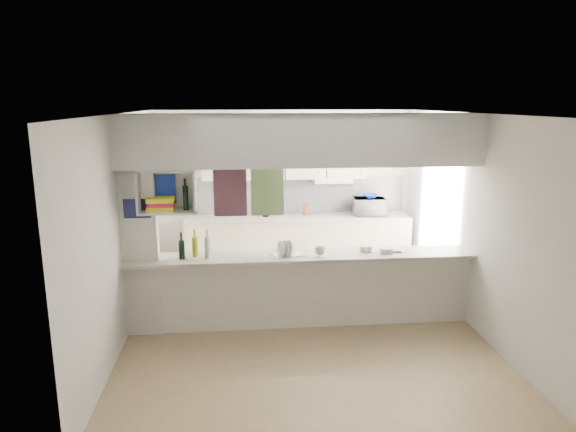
{
  "coord_description": "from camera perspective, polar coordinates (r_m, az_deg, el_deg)",
  "views": [
    {
      "loc": [
        -0.75,
        -5.92,
        2.74
      ],
      "look_at": [
        -0.12,
        0.5,
        1.29
      ],
      "focal_mm": 32.0,
      "sensor_mm": 36.0,
      "label": 1
    }
  ],
  "objects": [
    {
      "name": "floor",
      "position": [
        6.56,
        1.51,
        -12.01
      ],
      "size": [
        4.8,
        4.8,
        0.0
      ],
      "primitive_type": "plane",
      "color": "#9C845A",
      "rests_on": "ground"
    },
    {
      "name": "ceiling",
      "position": [
        5.96,
        1.65,
        11.31
      ],
      "size": [
        4.8,
        4.8,
        0.0
      ],
      "primitive_type": "plane",
      "color": "white",
      "rests_on": "wall_back"
    },
    {
      "name": "wall_back",
      "position": [
        8.47,
        -0.43,
        2.89
      ],
      "size": [
        4.2,
        0.0,
        4.2
      ],
      "primitive_type": "plane",
      "rotation": [
        1.57,
        0.0,
        0.0
      ],
      "color": "silver",
      "rests_on": "floor"
    },
    {
      "name": "wall_left",
      "position": [
        6.24,
        -17.94,
        -1.31
      ],
      "size": [
        0.0,
        4.8,
        4.8
      ],
      "primitive_type": "plane",
      "rotation": [
        1.57,
        0.0,
        1.57
      ],
      "color": "silver",
      "rests_on": "floor"
    },
    {
      "name": "wall_right",
      "position": [
        6.72,
        19.64,
        -0.46
      ],
      "size": [
        0.0,
        4.8,
        4.8
      ],
      "primitive_type": "plane",
      "rotation": [
        1.57,
        0.0,
        -1.57
      ],
      "color": "silver",
      "rests_on": "floor"
    },
    {
      "name": "servery_partition",
      "position": [
        6.04,
        -0.04,
        2.36
      ],
      "size": [
        4.2,
        0.5,
        2.6
      ],
      "color": "silver",
      "rests_on": "floor"
    },
    {
      "name": "cubby_shelf",
      "position": [
        6.0,
        -13.36,
        2.44
      ],
      "size": [
        0.65,
        0.35,
        0.5
      ],
      "color": "white",
      "rests_on": "bulkhead"
    },
    {
      "name": "kitchen_run",
      "position": [
        8.33,
        0.83,
        -0.62
      ],
      "size": [
        3.6,
        0.63,
        2.24
      ],
      "color": "beige",
      "rests_on": "floor"
    },
    {
      "name": "microwave",
      "position": [
        8.46,
        9.02,
        1.06
      ],
      "size": [
        0.52,
        0.37,
        0.28
      ],
      "primitive_type": "imported",
      "rotation": [
        0.0,
        0.0,
        3.09
      ],
      "color": "white",
      "rests_on": "bench_top"
    },
    {
      "name": "bowl",
      "position": [
        8.43,
        9.12,
        2.18
      ],
      "size": [
        0.24,
        0.24,
        0.06
      ],
      "primitive_type": "imported",
      "color": "navy",
      "rests_on": "microwave"
    },
    {
      "name": "dish_rack",
      "position": [
        6.2,
        -0.04,
        -3.66
      ],
      "size": [
        0.43,
        0.38,
        0.2
      ],
      "rotation": [
        0.0,
        0.0,
        0.35
      ],
      "color": "silver",
      "rests_on": "breakfast_bar"
    },
    {
      "name": "cup",
      "position": [
        6.18,
        3.59,
        -3.88
      ],
      "size": [
        0.14,
        0.14,
        0.1
      ],
      "primitive_type": "imported",
      "rotation": [
        0.0,
        0.0,
        0.13
      ],
      "color": "white",
      "rests_on": "dish_rack"
    },
    {
      "name": "wine_bottles",
      "position": [
        6.17,
        -10.27,
        -3.45
      ],
      "size": [
        0.37,
        0.15,
        0.35
      ],
      "color": "black",
      "rests_on": "breakfast_bar"
    },
    {
      "name": "plastic_tubs",
      "position": [
        6.41,
        9.58,
        -3.69
      ],
      "size": [
        0.5,
        0.23,
        0.08
      ],
      "color": "silver",
      "rests_on": "breakfast_bar"
    },
    {
      "name": "utensil_jar",
      "position": [
        8.27,
        -2.5,
        0.45
      ],
      "size": [
        0.1,
        0.1,
        0.14
      ],
      "primitive_type": "cylinder",
      "color": "black",
      "rests_on": "bench_top"
    },
    {
      "name": "knife_block",
      "position": [
        8.35,
        2.12,
        0.76
      ],
      "size": [
        0.1,
        0.08,
        0.19
      ],
      "primitive_type": "cube",
      "rotation": [
        0.0,
        0.0,
        0.04
      ],
      "color": "brown",
      "rests_on": "bench_top"
    }
  ]
}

